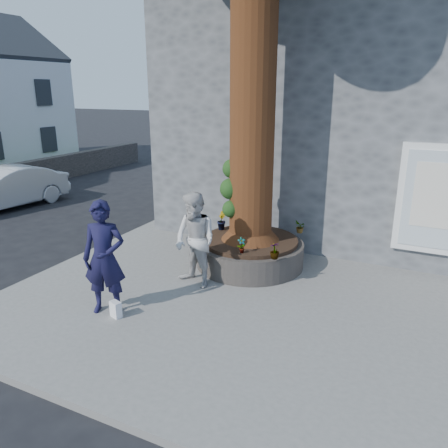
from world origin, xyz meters
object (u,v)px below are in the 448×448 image
at_px(man, 104,258).
at_px(car_silver, 6,188).
at_px(woman, 195,240).
at_px(planter, 250,252).

xyz_separation_m(man, car_silver, (-7.80, 4.27, -0.44)).
bearing_deg(man, car_silver, 129.59).
xyz_separation_m(man, woman, (0.85, 1.58, -0.06)).
relative_size(man, woman, 1.07).
distance_m(woman, car_silver, 9.07).
bearing_deg(woman, planter, 85.54).
height_order(planter, car_silver, car_silver).
bearing_deg(man, woman, 40.01).
height_order(planter, man, man).
bearing_deg(car_silver, woman, -10.26).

